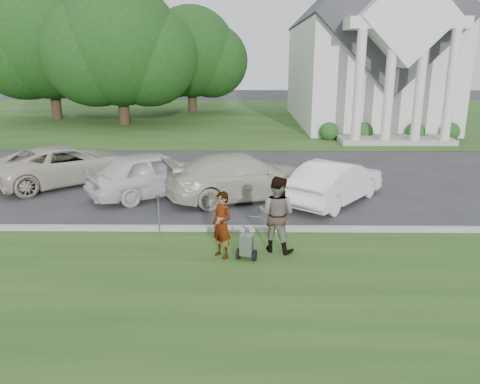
{
  "coord_description": "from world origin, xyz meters",
  "views": [
    {
      "loc": [
        0.63,
        -11.41,
        4.54
      ],
      "look_at": [
        0.5,
        0.0,
        1.27
      ],
      "focal_mm": 35.0,
      "sensor_mm": 36.0,
      "label": 1
    }
  ],
  "objects_px": {
    "tree_left": "(120,50)",
    "car_c": "(243,177)",
    "person_right": "(277,215)",
    "car_a": "(66,164)",
    "tree_back": "(191,56)",
    "car_b": "(155,173)",
    "church": "(365,38)",
    "tree_far": "(49,42)",
    "person_left": "(222,226)",
    "striping_cart": "(247,245)",
    "parking_meter_near": "(159,212)",
    "car_d": "(335,182)"
  },
  "relations": [
    {
      "from": "car_b",
      "to": "car_c",
      "type": "height_order",
      "value": "car_b"
    },
    {
      "from": "car_a",
      "to": "person_left",
      "type": "bearing_deg",
      "value": 179.96
    },
    {
      "from": "person_right",
      "to": "person_left",
      "type": "bearing_deg",
      "value": 42.68
    },
    {
      "from": "tree_far",
      "to": "church",
      "type": "bearing_deg",
      "value": -4.66
    },
    {
      "from": "parking_meter_near",
      "to": "car_d",
      "type": "distance_m",
      "value": 6.2
    },
    {
      "from": "church",
      "to": "car_a",
      "type": "height_order",
      "value": "church"
    },
    {
      "from": "striping_cart",
      "to": "car_b",
      "type": "relative_size",
      "value": 0.21
    },
    {
      "from": "church",
      "to": "striping_cart",
      "type": "xyz_separation_m",
      "value": [
        -8.33,
        -24.42,
        -5.58
      ]
    },
    {
      "from": "car_b",
      "to": "car_d",
      "type": "height_order",
      "value": "car_b"
    },
    {
      "from": "church",
      "to": "tree_back",
      "type": "relative_size",
      "value": 2.51
    },
    {
      "from": "tree_left",
      "to": "striping_cart",
      "type": "height_order",
      "value": "tree_left"
    },
    {
      "from": "person_left",
      "to": "person_right",
      "type": "bearing_deg",
      "value": 63.91
    },
    {
      "from": "car_a",
      "to": "tree_back",
      "type": "bearing_deg",
      "value": -47.16
    },
    {
      "from": "person_left",
      "to": "car_d",
      "type": "xyz_separation_m",
      "value": [
        3.47,
        4.44,
        -0.1
      ]
    },
    {
      "from": "tree_left",
      "to": "striping_cart",
      "type": "relative_size",
      "value": 11.15
    },
    {
      "from": "striping_cart",
      "to": "car_c",
      "type": "relative_size",
      "value": 0.18
    },
    {
      "from": "person_right",
      "to": "car_c",
      "type": "xyz_separation_m",
      "value": [
        -0.83,
        4.47,
        -0.18
      ]
    },
    {
      "from": "tree_left",
      "to": "car_d",
      "type": "relative_size",
      "value": 2.53
    },
    {
      "from": "parking_meter_near",
      "to": "car_c",
      "type": "height_order",
      "value": "car_c"
    },
    {
      "from": "car_d",
      "to": "person_right",
      "type": "bearing_deg",
      "value": 99.84
    },
    {
      "from": "person_right",
      "to": "car_b",
      "type": "height_order",
      "value": "person_right"
    },
    {
      "from": "tree_left",
      "to": "tree_back",
      "type": "xyz_separation_m",
      "value": [
        4.0,
        8.0,
        -0.38
      ]
    },
    {
      "from": "tree_far",
      "to": "car_d",
      "type": "xyz_separation_m",
      "value": [
        17.58,
        -21.71,
        -5.0
      ]
    },
    {
      "from": "person_left",
      "to": "car_c",
      "type": "relative_size",
      "value": 0.31
    },
    {
      "from": "tree_left",
      "to": "car_c",
      "type": "xyz_separation_m",
      "value": [
        8.57,
        -18.29,
        -4.36
      ]
    },
    {
      "from": "tree_back",
      "to": "car_a",
      "type": "xyz_separation_m",
      "value": [
        -2.07,
        -24.37,
        -4.0
      ]
    },
    {
      "from": "striping_cart",
      "to": "person_right",
      "type": "relative_size",
      "value": 0.51
    },
    {
      "from": "parking_meter_near",
      "to": "person_right",
      "type": "bearing_deg",
      "value": -10.64
    },
    {
      "from": "tree_far",
      "to": "car_a",
      "type": "distance_m",
      "value": 21.51
    },
    {
      "from": "person_left",
      "to": "car_b",
      "type": "height_order",
      "value": "person_left"
    },
    {
      "from": "tree_far",
      "to": "car_b",
      "type": "relative_size",
      "value": 2.56
    },
    {
      "from": "car_c",
      "to": "person_right",
      "type": "bearing_deg",
      "value": 169.0
    },
    {
      "from": "person_right",
      "to": "parking_meter_near",
      "type": "xyz_separation_m",
      "value": [
        -2.95,
        0.55,
        -0.14
      ]
    },
    {
      "from": "tree_left",
      "to": "car_a",
      "type": "height_order",
      "value": "tree_left"
    },
    {
      "from": "tree_left",
      "to": "car_c",
      "type": "height_order",
      "value": "tree_left"
    },
    {
      "from": "tree_left",
      "to": "car_b",
      "type": "xyz_separation_m",
      "value": [
        5.57,
        -17.96,
        -4.34
      ]
    },
    {
      "from": "parking_meter_near",
      "to": "car_b",
      "type": "xyz_separation_m",
      "value": [
        -0.89,
        4.24,
        -0.02
      ]
    },
    {
      "from": "church",
      "to": "tree_back",
      "type": "height_order",
      "value": "church"
    },
    {
      "from": "tree_back",
      "to": "car_b",
      "type": "xyz_separation_m",
      "value": [
        1.57,
        -25.96,
        -3.95
      ]
    },
    {
      "from": "tree_far",
      "to": "parking_meter_near",
      "type": "bearing_deg",
      "value": -63.7
    },
    {
      "from": "church",
      "to": "person_right",
      "type": "relative_size",
      "value": 12.91
    },
    {
      "from": "striping_cart",
      "to": "parking_meter_near",
      "type": "bearing_deg",
      "value": 168.68
    },
    {
      "from": "tree_left",
      "to": "car_c",
      "type": "relative_size",
      "value": 2.06
    },
    {
      "from": "tree_left",
      "to": "car_a",
      "type": "distance_m",
      "value": 17.06
    },
    {
      "from": "tree_far",
      "to": "striping_cart",
      "type": "distance_m",
      "value": 30.59
    },
    {
      "from": "tree_far",
      "to": "tree_back",
      "type": "distance_m",
      "value": 11.22
    },
    {
      "from": "tree_back",
      "to": "car_d",
      "type": "distance_m",
      "value": 28.06
    },
    {
      "from": "tree_back",
      "to": "car_c",
      "type": "bearing_deg",
      "value": -80.14
    },
    {
      "from": "striping_cart",
      "to": "car_b",
      "type": "distance_m",
      "value": 6.19
    },
    {
      "from": "tree_left",
      "to": "car_c",
      "type": "distance_m",
      "value": 20.66
    }
  ]
}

